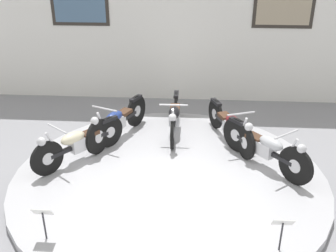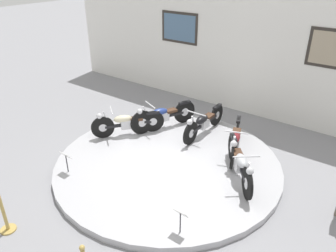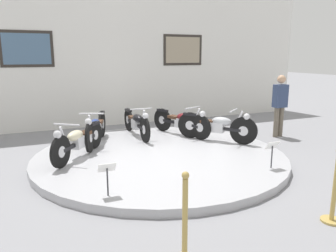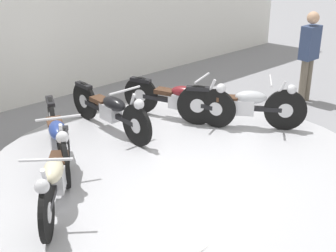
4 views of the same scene
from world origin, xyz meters
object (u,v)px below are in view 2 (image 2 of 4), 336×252
Objects in this scene: motorcycle_black at (204,122)px; motorcycle_silver at (240,163)px; motorcycle_cream at (127,122)px; motorcycle_maroon at (235,139)px; stanchion_post_left_of_entry at (4,215)px; info_placard_front_left at (66,158)px; info_placard_front_centre at (180,216)px; motorcycle_blue at (163,115)px.

motorcycle_black is 2.05m from motorcycle_silver.
motorcycle_silver reaches higher than motorcycle_cream.
motorcycle_cream is 2.88m from motorcycle_maroon.
stanchion_post_left_of_entry is (0.54, -3.76, -0.17)m from motorcycle_cream.
motorcycle_maroon is at bearing 48.21° from info_placard_front_left.
motorcycle_black is 3.84× the size of info_placard_front_centre.
motorcycle_cream is 0.99× the size of motorcycle_silver.
info_placard_front_centre is (-0.11, -2.06, -0.02)m from motorcycle_silver.
motorcycle_cream is at bearing 146.92° from info_placard_front_centre.
stanchion_post_left_of_entry is (-2.62, -1.70, -0.17)m from info_placard_front_centre.
motorcycle_cream is 3.77m from info_placard_front_centre.
stanchion_post_left_of_entry reaches higher than info_placard_front_left.
motorcycle_silver is (3.27, 0.00, 0.02)m from motorcycle_cream.
motorcycle_black reaches higher than info_placard_front_left.
info_placard_front_centre is (3.05, 0.00, 0.00)m from info_placard_front_left.
motorcycle_cream reaches higher than info_placard_front_left.
motorcycle_maroon is at bearing 64.64° from stanchion_post_left_of_entry.
info_placard_front_left is (-3.16, -2.06, -0.02)m from motorcycle_silver.
motorcycle_black and motorcycle_maroon have the same top height.
motorcycle_silver is 2.06m from info_placard_front_centre.
motorcycle_maroon is at bearing -17.76° from motorcycle_black.
motorcycle_black is at bearing 162.24° from motorcycle_maroon.
motorcycle_maroon reaches higher than info_placard_front_left.
info_placard_front_centre is at bearing -93.16° from motorcycle_silver.
motorcycle_black reaches higher than info_placard_front_centre.
motorcycle_blue is at bearing -162.41° from motorcycle_black.
motorcycle_blue is at bearing 162.21° from motorcycle_silver.
motorcycle_cream is 3.27m from motorcycle_silver.
motorcycle_maroon is (2.74, 0.88, 0.00)m from motorcycle_cream.
motorcycle_black is (1.64, 1.23, 0.00)m from motorcycle_cream.
motorcycle_blue is 2.20m from motorcycle_maroon.
info_placard_front_centre is at bearing 32.98° from stanchion_post_left_of_entry.
stanchion_post_left_of_entry is at bearing -147.02° from info_placard_front_centre.
motorcycle_cream is 0.85× the size of motorcycle_maroon.
motorcycle_blue is 0.95× the size of motorcycle_black.
motorcycle_cream is at bearing 93.19° from info_placard_front_left.
stanchion_post_left_of_entry reaches higher than motorcycle_blue.
motorcycle_maroon is at bearing -0.09° from motorcycle_blue.
info_placard_front_centre is at bearing -65.16° from motorcycle_black.
motorcycle_cream is 3.08× the size of info_placard_front_centre.
motorcycle_silver is at bearing 54.00° from stanchion_post_left_of_entry.
info_placard_front_left is at bearing -98.15° from motorcycle_blue.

